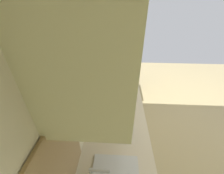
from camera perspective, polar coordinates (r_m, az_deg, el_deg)
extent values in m
plane|color=tan|center=(2.93, 29.73, -15.28)|extent=(6.33, 6.33, 0.00)
cube|color=beige|center=(1.86, -8.44, 13.94)|extent=(4.08, 0.12, 2.77)
cube|color=beige|center=(2.04, 2.10, -16.25)|extent=(3.16, 0.60, 0.87)
cube|color=#C3B499|center=(1.74, 2.39, -6.56)|extent=(3.19, 0.63, 0.02)
cube|color=#332819|center=(1.93, 11.60, -21.37)|extent=(0.01, 0.01, 0.80)
cube|color=#332819|center=(2.22, 10.22, -11.96)|extent=(0.01, 0.01, 0.80)
cube|color=#332819|center=(2.56, 9.25, -4.89)|extent=(0.01, 0.01, 0.80)
cube|color=#332819|center=(2.93, 8.53, 0.47)|extent=(0.01, 0.01, 0.80)
cube|color=beige|center=(1.36, -2.28, 28.28)|extent=(2.05, 0.36, 0.74)
cube|color=#997A4C|center=(0.88, -19.74, -26.42)|extent=(0.42, 0.02, 0.57)
cube|color=white|center=(0.88, -20.21, -26.33)|extent=(0.36, 0.01, 0.51)
cube|color=black|center=(3.63, 3.39, 7.55)|extent=(0.71, 0.67, 0.89)
cube|color=black|center=(3.67, 8.71, 6.73)|extent=(0.55, 0.01, 0.49)
cube|color=black|center=(3.46, 3.64, 14.36)|extent=(0.67, 0.63, 0.02)
cube|color=black|center=(3.45, -1.72, 15.74)|extent=(0.67, 0.04, 0.18)
cylinder|color=#38383D|center=(3.31, 5.78, 13.70)|extent=(0.11, 0.11, 0.01)
cylinder|color=#38383D|center=(3.61, 5.62, 15.29)|extent=(0.11, 0.11, 0.01)
cylinder|color=#38383D|center=(3.31, 1.51, 13.83)|extent=(0.11, 0.11, 0.01)
cylinder|color=#38383D|center=(3.61, 1.68, 15.41)|extent=(0.11, 0.11, 0.01)
cylinder|color=#B7BABF|center=(0.94, -5.41, -31.76)|extent=(0.02, 0.12, 0.02)
cube|color=white|center=(2.13, 2.24, 6.20)|extent=(0.49, 0.34, 0.28)
cube|color=black|center=(2.10, 7.05, 5.50)|extent=(0.30, 0.01, 0.20)
cube|color=#2D2D33|center=(2.31, 6.76, 8.15)|extent=(0.09, 0.01, 0.20)
cylinder|color=#4C8CBF|center=(1.37, 3.39, -18.05)|extent=(0.16, 0.16, 0.05)
cylinder|color=#5082C8|center=(1.36, 3.41, -17.73)|extent=(0.13, 0.13, 0.02)
cylinder|color=#B7BABF|center=(2.69, 3.60, 10.58)|extent=(0.13, 0.13, 0.16)
cylinder|color=black|center=(2.66, 3.67, 12.47)|extent=(0.03, 0.03, 0.02)
cylinder|color=#B7BABF|center=(2.75, 3.63, 11.79)|extent=(0.08, 0.02, 0.05)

